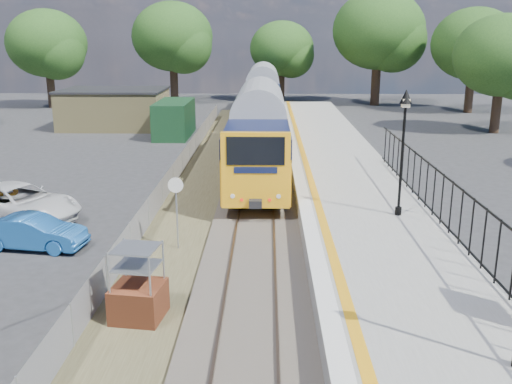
{
  "coord_description": "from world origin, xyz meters",
  "views": [
    {
      "loc": [
        0.46,
        -14.19,
        7.32
      ],
      "look_at": [
        0.06,
        5.08,
        2.0
      ],
      "focal_mm": 40.0,
      "sensor_mm": 36.0,
      "label": 1
    }
  ],
  "objects_px": {
    "brick_plinth": "(138,285)",
    "car_yellow": "(13,204)",
    "train": "(262,105)",
    "speed_sign": "(176,202)",
    "victorian_lamp_north": "(404,123)",
    "car_blue": "(34,232)",
    "car_white": "(18,203)"
  },
  "relations": [
    {
      "from": "brick_plinth",
      "to": "car_yellow",
      "type": "xyz_separation_m",
      "value": [
        -7.19,
        8.77,
        -0.43
      ]
    },
    {
      "from": "train",
      "to": "speed_sign",
      "type": "xyz_separation_m",
      "value": [
        -2.68,
        -23.13,
        -0.57
      ]
    },
    {
      "from": "brick_plinth",
      "to": "speed_sign",
      "type": "distance_m",
      "value": 5.16
    },
    {
      "from": "victorian_lamp_north",
      "to": "train",
      "type": "bearing_deg",
      "value": 103.72
    },
    {
      "from": "victorian_lamp_north",
      "to": "speed_sign",
      "type": "distance_m",
      "value": 8.49
    },
    {
      "from": "speed_sign",
      "to": "car_yellow",
      "type": "height_order",
      "value": "speed_sign"
    },
    {
      "from": "car_blue",
      "to": "car_white",
      "type": "bearing_deg",
      "value": 38.8
    },
    {
      "from": "car_blue",
      "to": "train",
      "type": "bearing_deg",
      "value": -10.91
    },
    {
      "from": "speed_sign",
      "to": "car_yellow",
      "type": "bearing_deg",
      "value": 150.13
    },
    {
      "from": "car_blue",
      "to": "car_yellow",
      "type": "xyz_separation_m",
      "value": [
        -2.34,
        3.64,
        -0.05
      ]
    },
    {
      "from": "car_blue",
      "to": "speed_sign",
      "type": "bearing_deg",
      "value": -82.71
    },
    {
      "from": "speed_sign",
      "to": "car_blue",
      "type": "height_order",
      "value": "speed_sign"
    },
    {
      "from": "victorian_lamp_north",
      "to": "brick_plinth",
      "type": "distance_m",
      "value": 11.0
    },
    {
      "from": "car_yellow",
      "to": "brick_plinth",
      "type": "bearing_deg",
      "value": -156.49
    },
    {
      "from": "car_yellow",
      "to": "car_blue",
      "type": "bearing_deg",
      "value": -163.13
    },
    {
      "from": "victorian_lamp_north",
      "to": "speed_sign",
      "type": "xyz_separation_m",
      "value": [
        -7.98,
        -1.42,
        -2.52
      ]
    },
    {
      "from": "car_blue",
      "to": "car_yellow",
      "type": "distance_m",
      "value": 4.33
    },
    {
      "from": "train",
      "to": "car_blue",
      "type": "relative_size",
      "value": 11.11
    },
    {
      "from": "car_blue",
      "to": "car_white",
      "type": "xyz_separation_m",
      "value": [
        -1.89,
        3.13,
        0.14
      ]
    },
    {
      "from": "speed_sign",
      "to": "car_blue",
      "type": "xyz_separation_m",
      "value": [
        -5.1,
        0.04,
        -1.17
      ]
    },
    {
      "from": "train",
      "to": "brick_plinth",
      "type": "relative_size",
      "value": 19.7
    },
    {
      "from": "victorian_lamp_north",
      "to": "speed_sign",
      "type": "relative_size",
      "value": 1.75
    },
    {
      "from": "car_blue",
      "to": "car_yellow",
      "type": "height_order",
      "value": "car_blue"
    },
    {
      "from": "brick_plinth",
      "to": "car_yellow",
      "type": "height_order",
      "value": "brick_plinth"
    },
    {
      "from": "car_yellow",
      "to": "car_white",
      "type": "bearing_deg",
      "value": -154.4
    },
    {
      "from": "brick_plinth",
      "to": "car_white",
      "type": "xyz_separation_m",
      "value": [
        -6.74,
        8.27,
        -0.25
      ]
    },
    {
      "from": "victorian_lamp_north",
      "to": "car_white",
      "type": "relative_size",
      "value": 0.85
    },
    {
      "from": "train",
      "to": "car_white",
      "type": "height_order",
      "value": "train"
    },
    {
      "from": "speed_sign",
      "to": "victorian_lamp_north",
      "type": "bearing_deg",
      "value": 6.53
    },
    {
      "from": "brick_plinth",
      "to": "car_blue",
      "type": "xyz_separation_m",
      "value": [
        -4.85,
        5.13,
        -0.39
      ]
    },
    {
      "from": "train",
      "to": "car_blue",
      "type": "distance_m",
      "value": 24.43
    },
    {
      "from": "victorian_lamp_north",
      "to": "car_yellow",
      "type": "bearing_deg",
      "value": 171.65
    }
  ]
}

